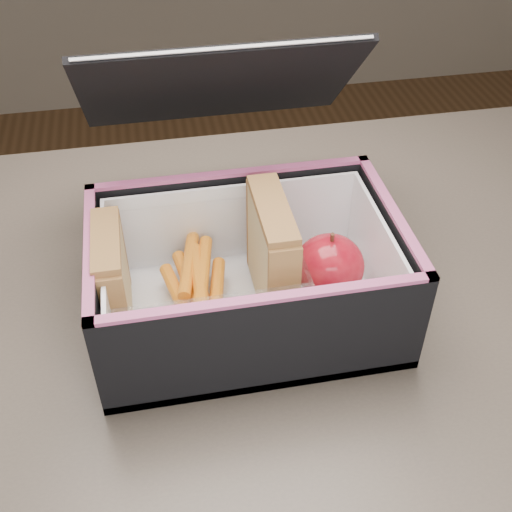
# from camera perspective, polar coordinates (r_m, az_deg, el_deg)

# --- Properties ---
(kitchen_table) EXTENTS (1.20, 0.80, 0.75)m
(kitchen_table) POSITION_cam_1_polar(r_m,az_deg,el_deg) (0.65, -0.49, -14.65)
(kitchen_table) COLOR brown
(kitchen_table) RESTS_ON ground
(lunch_bag) EXTENTS (0.27, 0.30, 0.23)m
(lunch_bag) POSITION_cam_1_polar(r_m,az_deg,el_deg) (0.58, -0.89, -0.90)
(lunch_bag) COLOR black
(lunch_bag) RESTS_ON kitchen_table
(plastic_tub) EXTENTS (0.18, 0.13, 0.08)m
(plastic_tub) POSITION_cam_1_polar(r_m,az_deg,el_deg) (0.58, -5.48, -2.12)
(plastic_tub) COLOR white
(plastic_tub) RESTS_ON lunch_bag
(sandwich_left) EXTENTS (0.02, 0.08, 0.09)m
(sandwich_left) POSITION_cam_1_polar(r_m,az_deg,el_deg) (0.57, -12.60, -2.04)
(sandwich_left) COLOR tan
(sandwich_left) RESTS_ON plastic_tub
(sandwich_right) EXTENTS (0.03, 0.10, 0.11)m
(sandwich_right) POSITION_cam_1_polar(r_m,az_deg,el_deg) (0.57, 1.41, 0.17)
(sandwich_right) COLOR tan
(sandwich_right) RESTS_ON plastic_tub
(carrot_sticks) EXTENTS (0.06, 0.14, 0.03)m
(carrot_sticks) POSITION_cam_1_polar(r_m,az_deg,el_deg) (0.60, -5.19, -2.79)
(carrot_sticks) COLOR orange
(carrot_sticks) RESTS_ON plastic_tub
(paper_napkin) EXTENTS (0.10, 0.10, 0.01)m
(paper_napkin) POSITION_cam_1_polar(r_m,az_deg,el_deg) (0.62, 5.98, -3.08)
(paper_napkin) COLOR white
(paper_napkin) RESTS_ON lunch_bag
(red_apple) EXTENTS (0.08, 0.08, 0.07)m
(red_apple) POSITION_cam_1_polar(r_m,az_deg,el_deg) (0.59, 6.55, -0.89)
(red_apple) COLOR maroon
(red_apple) RESTS_ON paper_napkin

